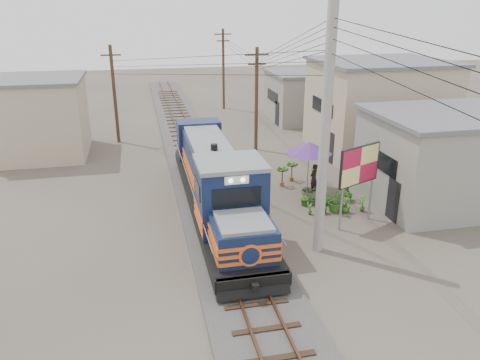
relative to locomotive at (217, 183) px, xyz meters
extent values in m
plane|color=#473F35|center=(0.00, -3.90, -1.64)|extent=(120.00, 120.00, 0.00)
cube|color=#595651|center=(0.00, 6.10, -1.56)|extent=(3.60, 70.00, 0.16)
cube|color=#51331E|center=(-0.54, 6.10, -1.38)|extent=(0.08, 70.00, 0.12)
cube|color=#51331E|center=(0.54, 6.10, -1.38)|extent=(0.08, 70.00, 0.12)
cube|color=black|center=(0.00, 0.05, -0.90)|extent=(2.70, 14.92, 0.51)
cube|color=black|center=(0.00, -4.61, -1.18)|extent=(2.05, 2.98, 0.61)
cube|color=black|center=(0.00, 4.71, -1.18)|extent=(2.05, 2.98, 0.61)
cube|color=#111C3E|center=(0.00, -5.73, -0.10)|extent=(2.22, 2.24, 1.40)
cube|color=#111C3E|center=(0.00, -3.40, 0.64)|extent=(2.65, 2.42, 2.89)
cube|color=slate|center=(0.00, -3.40, 2.13)|extent=(2.70, 2.55, 0.17)
cube|color=black|center=(0.00, -4.62, 1.15)|extent=(1.89, 0.06, 0.75)
cube|color=white|center=(0.00, -4.63, 1.85)|extent=(0.93, 0.06, 0.33)
cube|color=#111C3E|center=(0.00, 2.38, 0.27)|extent=(2.11, 9.14, 2.14)
cube|color=slate|center=(0.00, 2.38, 1.39)|extent=(1.89, 9.14, 0.17)
cube|color=#EE5A16|center=(0.00, 0.05, -0.38)|extent=(2.74, 14.92, 0.13)
cube|color=#EE5A16|center=(0.00, 0.05, -0.10)|extent=(2.74, 14.92, 0.13)
cube|color=#EE5A16|center=(0.00, 0.05, 0.18)|extent=(2.74, 14.92, 0.13)
cylinder|color=#9E9B93|center=(3.50, -4.40, 3.36)|extent=(0.40, 0.40, 10.00)
cylinder|color=#4C3826|center=(4.50, 10.10, 1.86)|extent=(0.24, 0.24, 7.00)
cube|color=#4C3826|center=(4.50, 10.10, 4.86)|extent=(1.60, 0.10, 0.10)
cube|color=#4C3826|center=(4.50, 10.10, 4.26)|extent=(1.20, 0.10, 0.10)
cylinder|color=#4C3826|center=(4.80, 24.10, 2.11)|extent=(0.24, 0.24, 7.50)
cube|color=#4C3826|center=(4.80, 24.10, 5.36)|extent=(1.60, 0.10, 0.10)
cube|color=#4C3826|center=(4.80, 24.10, 4.76)|extent=(1.20, 0.10, 0.10)
cylinder|color=#4C3826|center=(-5.00, 14.10, 1.86)|extent=(0.24, 0.24, 7.00)
cube|color=#4C3826|center=(-5.00, 14.10, 4.86)|extent=(1.60, 0.10, 0.10)
cube|color=#4C3826|center=(-5.00, 14.10, 4.26)|extent=(1.20, 0.10, 0.10)
cube|color=gray|center=(11.50, -0.90, 0.61)|extent=(7.00, 6.00, 4.50)
cube|color=slate|center=(11.50, -0.90, 2.96)|extent=(7.35, 6.30, 0.20)
cube|color=black|center=(7.98, -0.90, 0.84)|extent=(0.05, 3.00, 0.90)
cube|color=tan|center=(12.50, 8.10, 1.36)|extent=(8.00, 7.00, 6.00)
cube|color=slate|center=(12.50, 8.10, 4.46)|extent=(8.40, 7.35, 0.20)
cube|color=black|center=(8.48, 8.10, 1.66)|extent=(0.05, 3.50, 0.90)
cube|color=gray|center=(11.00, 18.10, 0.36)|extent=(6.00, 6.00, 4.00)
cube|color=slate|center=(11.00, 18.10, 2.46)|extent=(6.30, 6.30, 0.20)
cube|color=black|center=(7.98, 18.10, 0.56)|extent=(0.05, 3.00, 0.90)
cube|color=tan|center=(-10.00, 12.10, 0.86)|extent=(6.00, 6.00, 5.00)
cube|color=slate|center=(-10.00, 12.10, 3.46)|extent=(6.30, 6.30, 0.20)
cylinder|color=#99999E|center=(5.14, -2.89, -0.24)|extent=(0.10, 0.10, 2.80)
cylinder|color=#99999E|center=(6.98, -2.06, -0.24)|extent=(0.10, 0.10, 2.80)
cube|color=black|center=(6.06, -2.47, 1.28)|extent=(2.30, 1.12, 1.79)
cube|color=#B9183D|center=(6.06, -2.50, 1.28)|extent=(2.18, 1.04, 1.68)
cylinder|color=black|center=(5.36, 1.97, -1.59)|extent=(0.50, 0.50, 0.10)
cylinder|color=#99999E|center=(5.36, 1.97, -0.37)|extent=(0.05, 0.05, 2.52)
cone|color=#4E2777|center=(5.36, 1.97, 0.83)|extent=(3.20, 3.20, 0.63)
imported|color=black|center=(5.61, 1.72, -0.84)|extent=(0.69, 0.66, 1.60)
imported|color=#31641C|center=(4.41, -1.02, -1.33)|extent=(0.28, 0.36, 0.61)
imported|color=#31641C|center=(5.10, -1.01, -1.21)|extent=(0.44, 0.52, 0.85)
imported|color=#31641C|center=(5.77, -0.98, -1.08)|extent=(1.30, 1.33, 1.12)
imported|color=#31641C|center=(6.22, -1.18, -1.24)|extent=(0.60, 0.60, 0.78)
imported|color=#31641C|center=(7.05, -1.25, -1.22)|extent=(0.37, 0.48, 0.83)
imported|color=#31641C|center=(4.46, 0.00, -1.19)|extent=(0.63, 0.62, 0.89)
imported|color=#31641C|center=(4.89, 0.05, -1.27)|extent=(0.68, 0.60, 0.73)
imported|color=#31641C|center=(5.61, -0.08, -1.24)|extent=(0.54, 0.54, 0.80)
imported|color=#31641C|center=(6.19, -0.04, -1.22)|extent=(0.53, 0.51, 0.83)
imported|color=#31641C|center=(6.84, 0.03, -1.14)|extent=(0.63, 0.55, 0.99)
camera|label=1|loc=(-3.37, -20.60, 8.02)|focal=35.00mm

